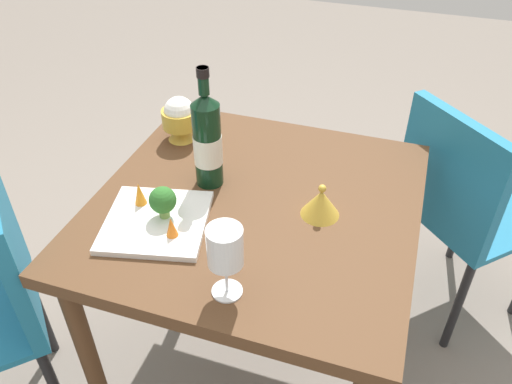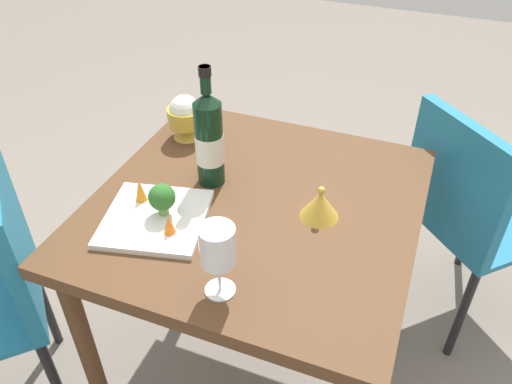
{
  "view_description": "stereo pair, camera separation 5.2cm",
  "coord_description": "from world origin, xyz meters",
  "px_view_note": "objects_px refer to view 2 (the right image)",
  "views": [
    {
      "loc": [
        -0.33,
        1.01,
        1.58
      ],
      "look_at": [
        0.0,
        0.0,
        0.76
      ],
      "focal_mm": 35.98,
      "sensor_mm": 36.0,
      "label": 1
    },
    {
      "loc": [
        -0.38,
        0.99,
        1.58
      ],
      "look_at": [
        0.0,
        0.0,
        0.76
      ],
      "focal_mm": 35.98,
      "sensor_mm": 36.0,
      "label": 2
    }
  ],
  "objects_px": {
    "wine_bottle": "(209,139)",
    "rice_bowl": "(185,116)",
    "carrot_garnish_left": "(169,224)",
    "broccoli_floret": "(162,198)",
    "chair_near_window": "(466,206)",
    "rice_bowl_lid": "(320,205)",
    "carrot_garnish_right": "(140,190)",
    "wine_glass": "(218,247)",
    "serving_plate": "(155,218)"
  },
  "relations": [
    {
      "from": "wine_bottle",
      "to": "rice_bowl",
      "type": "height_order",
      "value": "wine_bottle"
    },
    {
      "from": "serving_plate",
      "to": "broccoli_floret",
      "type": "height_order",
      "value": "broccoli_floret"
    },
    {
      "from": "carrot_garnish_right",
      "to": "broccoli_floret",
      "type": "bearing_deg",
      "value": 161.34
    },
    {
      "from": "wine_glass",
      "to": "carrot_garnish_left",
      "type": "distance_m",
      "value": 0.23
    },
    {
      "from": "rice_bowl",
      "to": "chair_near_window",
      "type": "bearing_deg",
      "value": -165.06
    },
    {
      "from": "rice_bowl",
      "to": "carrot_garnish_right",
      "type": "distance_m",
      "value": 0.35
    },
    {
      "from": "rice_bowl",
      "to": "broccoli_floret",
      "type": "distance_m",
      "value": 0.39
    },
    {
      "from": "rice_bowl_lid",
      "to": "wine_glass",
      "type": "bearing_deg",
      "value": 67.2
    },
    {
      "from": "rice_bowl_lid",
      "to": "carrot_garnish_right",
      "type": "distance_m",
      "value": 0.46
    },
    {
      "from": "chair_near_window",
      "to": "broccoli_floret",
      "type": "distance_m",
      "value": 1.0
    },
    {
      "from": "carrot_garnish_left",
      "to": "rice_bowl",
      "type": "bearing_deg",
      "value": -67.76
    },
    {
      "from": "rice_bowl_lid",
      "to": "broccoli_floret",
      "type": "height_order",
      "value": "broccoli_floret"
    },
    {
      "from": "wine_bottle",
      "to": "serving_plate",
      "type": "height_order",
      "value": "wine_bottle"
    },
    {
      "from": "carrot_garnish_right",
      "to": "wine_glass",
      "type": "bearing_deg",
      "value": 147.83
    },
    {
      "from": "chair_near_window",
      "to": "carrot_garnish_right",
      "type": "bearing_deg",
      "value": -99.44
    },
    {
      "from": "rice_bowl_lid",
      "to": "carrot_garnish_left",
      "type": "distance_m",
      "value": 0.38
    },
    {
      "from": "rice_bowl",
      "to": "serving_plate",
      "type": "bearing_deg",
      "value": 105.85
    },
    {
      "from": "wine_glass",
      "to": "carrot_garnish_right",
      "type": "xyz_separation_m",
      "value": [
        0.31,
        -0.2,
        -0.08
      ]
    },
    {
      "from": "rice_bowl_lid",
      "to": "serving_plate",
      "type": "distance_m",
      "value": 0.42
    },
    {
      "from": "rice_bowl_lid",
      "to": "serving_plate",
      "type": "height_order",
      "value": "rice_bowl_lid"
    },
    {
      "from": "carrot_garnish_left",
      "to": "carrot_garnish_right",
      "type": "bearing_deg",
      "value": -33.18
    },
    {
      "from": "serving_plate",
      "to": "carrot_garnish_left",
      "type": "height_order",
      "value": "carrot_garnish_left"
    },
    {
      "from": "wine_bottle",
      "to": "wine_glass",
      "type": "xyz_separation_m",
      "value": [
        -0.19,
        0.36,
        -0.01
      ]
    },
    {
      "from": "wine_bottle",
      "to": "wine_glass",
      "type": "bearing_deg",
      "value": 117.62
    },
    {
      "from": "wine_glass",
      "to": "serving_plate",
      "type": "relative_size",
      "value": 0.6
    },
    {
      "from": "wine_glass",
      "to": "broccoli_floret",
      "type": "distance_m",
      "value": 0.29
    },
    {
      "from": "carrot_garnish_left",
      "to": "broccoli_floret",
      "type": "bearing_deg",
      "value": -49.82
    },
    {
      "from": "wine_glass",
      "to": "rice_bowl_lid",
      "type": "bearing_deg",
      "value": -112.8
    },
    {
      "from": "chair_near_window",
      "to": "broccoli_floret",
      "type": "bearing_deg",
      "value": -95.3
    },
    {
      "from": "rice_bowl_lid",
      "to": "wine_bottle",
      "type": "bearing_deg",
      "value": -7.47
    },
    {
      "from": "wine_glass",
      "to": "carrot_garnish_left",
      "type": "xyz_separation_m",
      "value": [
        0.18,
        -0.11,
        -0.09
      ]
    },
    {
      "from": "chair_near_window",
      "to": "carrot_garnish_right",
      "type": "height_order",
      "value": "chair_near_window"
    },
    {
      "from": "wine_bottle",
      "to": "rice_bowl",
      "type": "bearing_deg",
      "value": -46.95
    },
    {
      "from": "chair_near_window",
      "to": "serving_plate",
      "type": "bearing_deg",
      "value": -95.11
    },
    {
      "from": "serving_plate",
      "to": "broccoli_floret",
      "type": "bearing_deg",
      "value": -133.25
    },
    {
      "from": "rice_bowl_lid",
      "to": "broccoli_floret",
      "type": "xyz_separation_m",
      "value": [
        0.36,
        0.15,
        0.03
      ]
    },
    {
      "from": "wine_bottle",
      "to": "rice_bowl",
      "type": "relative_size",
      "value": 2.39
    },
    {
      "from": "wine_bottle",
      "to": "serving_plate",
      "type": "relative_size",
      "value": 1.13
    },
    {
      "from": "carrot_garnish_right",
      "to": "rice_bowl_lid",
      "type": "bearing_deg",
      "value": -164.94
    },
    {
      "from": "wine_glass",
      "to": "broccoli_floret",
      "type": "xyz_separation_m",
      "value": [
        0.23,
        -0.17,
        -0.06
      ]
    },
    {
      "from": "chair_near_window",
      "to": "wine_bottle",
      "type": "bearing_deg",
      "value": -103.74
    },
    {
      "from": "wine_glass",
      "to": "rice_bowl_lid",
      "type": "xyz_separation_m",
      "value": [
        -0.13,
        -0.32,
        -0.09
      ]
    },
    {
      "from": "broccoli_floret",
      "to": "serving_plate",
      "type": "bearing_deg",
      "value": 46.75
    },
    {
      "from": "chair_near_window",
      "to": "wine_glass",
      "type": "relative_size",
      "value": 4.75
    },
    {
      "from": "rice_bowl_lid",
      "to": "rice_bowl",
      "type": "bearing_deg",
      "value": -24.57
    },
    {
      "from": "wine_bottle",
      "to": "carrot_garnish_left",
      "type": "distance_m",
      "value": 0.26
    },
    {
      "from": "wine_bottle",
      "to": "rice_bowl",
      "type": "distance_m",
      "value": 0.26
    },
    {
      "from": "rice_bowl",
      "to": "carrot_garnish_right",
      "type": "xyz_separation_m",
      "value": [
        -0.05,
        0.34,
        -0.03
      ]
    },
    {
      "from": "rice_bowl_lid",
      "to": "carrot_garnish_right",
      "type": "bearing_deg",
      "value": 15.06
    },
    {
      "from": "carrot_garnish_left",
      "to": "carrot_garnish_right",
      "type": "xyz_separation_m",
      "value": [
        0.13,
        -0.08,
        0.01
      ]
    }
  ]
}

